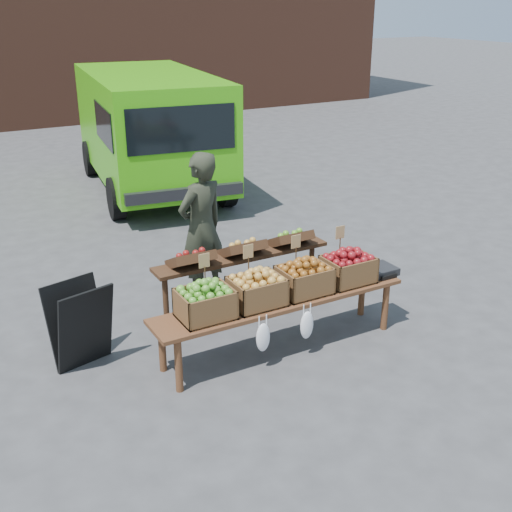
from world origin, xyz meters
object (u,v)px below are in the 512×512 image
chalkboard_sign (81,325)px  crate_russet_pears (257,292)px  back_table (243,278)px  display_bench (280,324)px  delivery_van (150,133)px  crate_red_apples (304,280)px  crate_golden_apples (205,304)px  crate_green_apples (348,269)px  weighing_scale (379,270)px  vendor (201,227)px

chalkboard_sign → crate_russet_pears: 1.73m
back_table → display_bench: bearing=-86.8°
delivery_van → crate_red_apples: delivery_van is taller
crate_golden_apples → crate_green_apples: same height
chalkboard_sign → crate_green_apples: bearing=-29.0°
crate_red_apples → crate_green_apples: size_ratio=1.00×
chalkboard_sign → crate_golden_apples: 1.26m
crate_golden_apples → weighing_scale: (2.08, 0.00, -0.10)m
vendor → crate_russet_pears: (-0.11, -1.49, -0.18)m
display_bench → weighing_scale: weighing_scale is taller
delivery_van → back_table: bearing=-92.7°
vendor → delivery_van: bearing=-122.0°
crate_green_apples → weighing_scale: bearing=0.0°
delivery_van → crate_red_apples: bearing=-88.6°
chalkboard_sign → back_table: (1.79, 0.02, 0.09)m
crate_golden_apples → weighing_scale: crate_golden_apples is taller
display_bench → crate_russet_pears: 0.51m
delivery_van → crate_red_apples: (-0.72, -6.17, -0.35)m
display_bench → weighing_scale: bearing=0.0°
chalkboard_sign → crate_red_apples: bearing=-32.6°
chalkboard_sign → display_bench: 1.96m
chalkboard_sign → crate_russet_pears: size_ratio=1.72×
back_table → crate_green_apples: bearing=-39.8°
crate_red_apples → delivery_van: bearing=83.3°
display_bench → crate_russet_pears: size_ratio=5.40×
vendor → crate_green_apples: 1.80m
display_bench → delivery_van: bearing=80.8°
display_bench → crate_green_apples: (0.82, 0.00, 0.42)m
delivery_van → back_table: (-1.04, -5.45, -0.54)m
chalkboard_sign → crate_golden_apples: size_ratio=1.72×
weighing_scale → crate_golden_apples: bearing=180.0°
delivery_van → chalkboard_sign: size_ratio=5.50×
display_bench → crate_green_apples: bearing=0.0°
crate_golden_apples → crate_green_apples: 1.65m
delivery_van → crate_golden_apples: 6.44m
display_bench → crate_golden_apples: (-0.82, 0.00, 0.42)m
crate_red_apples → crate_green_apples: same height
chalkboard_sign → crate_green_apples: 2.76m
chalkboard_sign → weighing_scale: size_ratio=2.52×
back_table → crate_green_apples: 1.14m
crate_red_apples → weighing_scale: crate_red_apples is taller
chalkboard_sign → crate_red_apples: (2.10, -0.70, 0.28)m
back_table → crate_green_apples: (0.87, -0.72, 0.19)m
crate_red_apples → vendor: bearing=106.3°
vendor → crate_red_apples: (0.44, -1.49, -0.18)m
vendor → crate_red_apples: 1.57m
display_bench → crate_green_apples: size_ratio=5.40×
crate_red_apples → crate_green_apples: (0.55, 0.00, 0.00)m
delivery_van → display_bench: bearing=-91.1°
display_bench → crate_red_apples: bearing=0.0°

